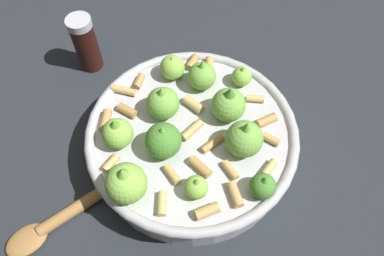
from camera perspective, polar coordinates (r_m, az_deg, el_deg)
name	(u,v)px	position (r m, az deg, el deg)	size (l,w,h in m)	color
ground_plane	(192,152)	(0.53, 0.00, -3.70)	(2.40, 2.40, 0.00)	#23282D
cooking_pan	(191,139)	(0.49, -0.13, -1.63)	(0.27, 0.27, 0.11)	#B7B7BC
pepper_shaker	(86,43)	(0.61, -15.84, 12.24)	(0.04, 0.04, 0.09)	#33140F
wooden_spoon	(84,203)	(0.51, -16.02, -10.91)	(0.24, 0.08, 0.02)	#9E703D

